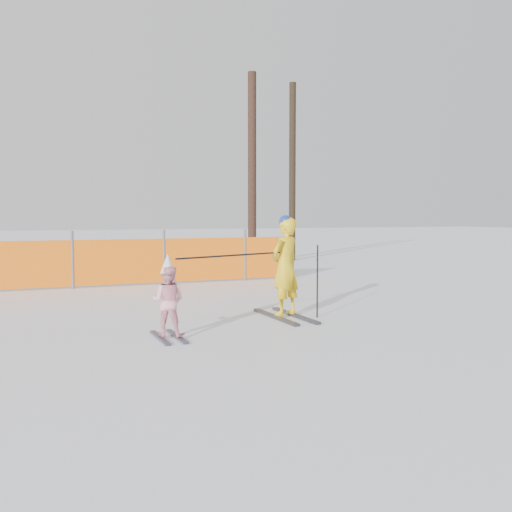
# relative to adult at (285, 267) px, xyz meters

# --- Properties ---
(ground) EXTENTS (120.00, 120.00, 0.00)m
(ground) POSITION_rel_adult_xyz_m (-0.69, -0.97, -0.78)
(ground) COLOR white
(ground) RESTS_ON ground
(adult) EXTENTS (0.65, 1.48, 1.58)m
(adult) POSITION_rel_adult_xyz_m (0.00, 0.00, 0.00)
(adult) COLOR black
(adult) RESTS_ON ground
(child) EXTENTS (0.55, 0.87, 1.08)m
(child) POSITION_rel_adult_xyz_m (-2.04, -0.77, -0.29)
(child) COLOR black
(child) RESTS_ON ground
(ski_poles) EXTENTS (2.39, 0.70, 1.12)m
(ski_poles) POSITION_rel_adult_xyz_m (-0.48, -0.32, 0.07)
(ski_poles) COLOR black
(ski_poles) RESTS_ON ground
(tree_trunks) EXTENTS (2.08, 0.94, 6.23)m
(tree_trunks) POSITION_rel_adult_xyz_m (4.21, 9.81, 2.33)
(tree_trunks) COLOR #321E16
(tree_trunks) RESTS_ON ground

